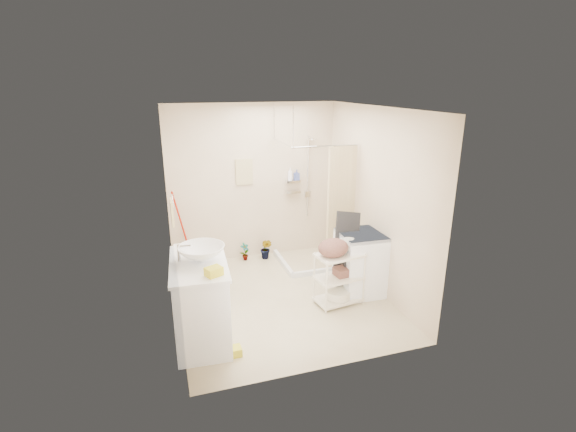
{
  "coord_description": "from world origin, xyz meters",
  "views": [
    {
      "loc": [
        -1.49,
        -5.03,
        2.9
      ],
      "look_at": [
        0.18,
        0.25,
        1.12
      ],
      "focal_mm": 26.0,
      "sensor_mm": 36.0,
      "label": 1
    }
  ],
  "objects_px": {
    "vanity": "(201,301)",
    "laundry_rack": "(339,274)",
    "toilet": "(201,270)",
    "washing_machine": "(361,263)"
  },
  "relations": [
    {
      "from": "laundry_rack",
      "to": "vanity",
      "type": "bearing_deg",
      "value": -179.54
    },
    {
      "from": "vanity",
      "to": "laundry_rack",
      "type": "relative_size",
      "value": 1.29
    },
    {
      "from": "vanity",
      "to": "toilet",
      "type": "xyz_separation_m",
      "value": [
        0.12,
        1.1,
        -0.12
      ]
    },
    {
      "from": "toilet",
      "to": "vanity",
      "type": "bearing_deg",
      "value": 179.23
    },
    {
      "from": "vanity",
      "to": "laundry_rack",
      "type": "bearing_deg",
      "value": 12.21
    },
    {
      "from": "vanity",
      "to": "toilet",
      "type": "bearing_deg",
      "value": 87.32
    },
    {
      "from": "laundry_rack",
      "to": "washing_machine",
      "type": "bearing_deg",
      "value": 17.67
    },
    {
      "from": "vanity",
      "to": "toilet",
      "type": "relative_size",
      "value": 1.52
    },
    {
      "from": "vanity",
      "to": "laundry_rack",
      "type": "xyz_separation_m",
      "value": [
        1.87,
        0.28,
        -0.06
      ]
    },
    {
      "from": "vanity",
      "to": "laundry_rack",
      "type": "height_order",
      "value": "vanity"
    }
  ]
}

